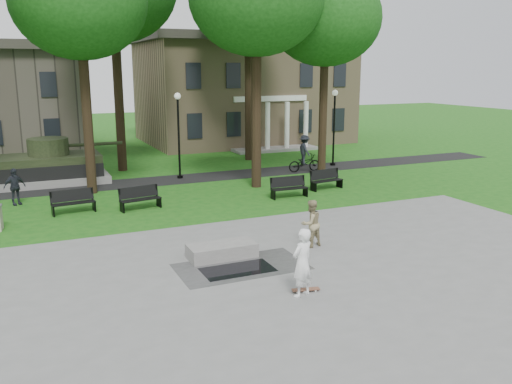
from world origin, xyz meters
The scene contains 21 objects.
ground centered at (0.00, 0.00, 0.00)m, with size 120.00×120.00×0.00m, color #165113.
plaza centered at (0.00, -5.00, 0.01)m, with size 22.00×16.00×0.02m, color gray.
footpath centered at (0.00, 12.00, 0.01)m, with size 44.00×2.60×0.01m, color black.
building_right centered at (10.00, 26.00, 4.34)m, with size 17.00×12.00×8.60m.
tree_1 centered at (-4.50, 10.50, 8.95)m, with size 6.20×6.20×11.63m.
tree_3 centered at (8.00, 9.50, 8.60)m, with size 6.00×6.00×11.19m.
tree_5 centered at (6.50, 16.50, 9.67)m, with size 6.40×6.40×12.44m.
lamp_mid centered at (0.50, 12.30, 2.79)m, with size 0.36×0.36×4.73m.
lamp_right centered at (10.50, 12.30, 2.79)m, with size 0.36×0.36×4.73m.
tank_monument centered at (-6.46, 14.00, 0.86)m, with size 7.45×3.40×2.40m.
puddle centered at (-1.87, -2.18, 0.02)m, with size 2.20×1.20×0.00m, color black.
concrete_block centered at (-1.91, -0.92, 0.24)m, with size 2.20×1.00×0.45m, color gray.
skateboard centered at (-0.77, -4.47, 0.06)m, with size 0.78×0.20×0.07m, color brown.
skateboarder centered at (-1.02, -4.68, 0.97)m, with size 0.69×0.45×1.90m, color white.
friend_watching centered at (1.26, -1.13, 0.84)m, with size 0.80×0.62×1.65m, color #9A8D63.
pedestrian_walker centered at (-7.97, 9.41, 0.84)m, with size 0.98×0.41×1.67m, color #20222B.
cyclist centered at (7.82, 11.20, 0.90)m, with size 2.03×1.16×2.19m.
park_bench_0 centered at (-5.74, 6.90, 0.52)m, with size 1.84×0.71×1.00m.
park_bench_1 centered at (-3.00, 6.40, 0.52)m, with size 1.85×0.83×1.00m.
park_bench_2 centered at (3.94, 5.71, 0.52)m, with size 1.81×0.57×1.00m.
park_bench_3 centered at (6.52, 6.58, 0.52)m, with size 1.85×0.78×1.00m.
Camera 1 is at (-7.68, -16.65, 6.04)m, focal length 38.00 mm.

